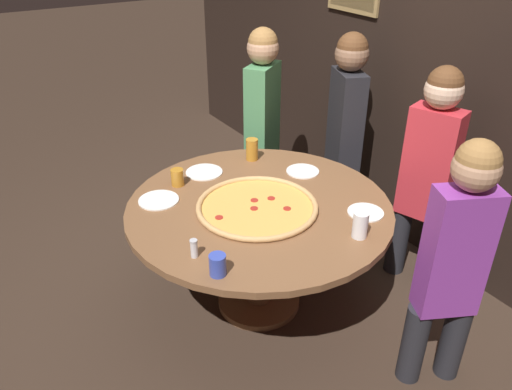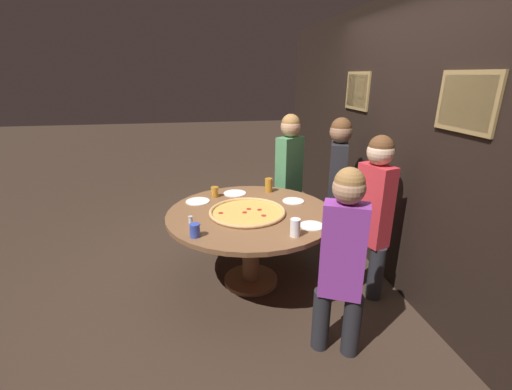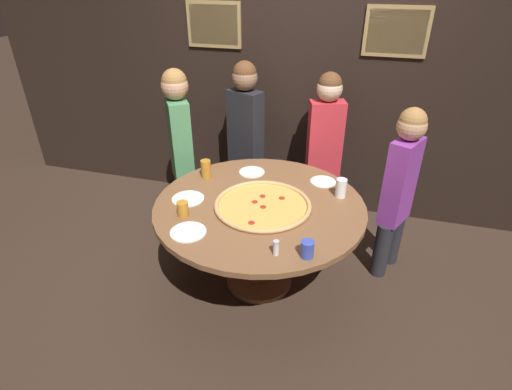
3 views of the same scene
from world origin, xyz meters
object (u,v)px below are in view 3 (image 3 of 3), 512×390
diner_far_left (245,133)px  dining_table (260,219)px  drink_cup_near_left (307,249)px  diner_side_left (324,143)px  diner_centre_back (181,144)px  condiment_shaker (276,248)px  drink_cup_by_shaker (341,188)px  white_plate_far_back (252,172)px  white_plate_right_side (323,182)px  diner_far_right (400,185)px  white_plate_near_front (188,199)px  drink_cup_far_right (206,169)px  white_plate_beside_cup (188,232)px  drink_cup_beside_pizza (183,209)px  giant_pizza (263,205)px

diner_far_left → dining_table: bearing=134.8°
drink_cup_near_left → diner_side_left: 1.53m
diner_centre_back → condiment_shaker: bearing=-169.1°
drink_cup_by_shaker → diner_far_left: size_ratio=0.09×
white_plate_far_back → condiment_shaker: 1.08m
white_plate_right_side → diner_centre_back: diner_centre_back is taller
diner_far_right → diner_side_left: 0.85m
dining_table → white_plate_near_front: size_ratio=6.45×
drink_cup_far_right → white_plate_beside_cup: drink_cup_far_right is taller
white_plate_beside_cup → white_plate_right_side: same height
dining_table → white_plate_near_front: bearing=-170.9°
drink_cup_beside_pizza → diner_centre_back: 1.00m
giant_pizza → dining_table: bearing=132.7°
drink_cup_by_shaker → drink_cup_near_left: size_ratio=1.34×
dining_table → diner_centre_back: size_ratio=1.01×
dining_table → drink_cup_far_right: bearing=151.9°
white_plate_near_front → condiment_shaker: 0.89m
diner_far_left → condiment_shaker: bearing=135.7°
white_plate_far_back → diner_centre_back: bearing=168.2°
diner_centre_back → diner_side_left: size_ratio=1.03×
drink_cup_beside_pizza → diner_far_left: size_ratio=0.07×
drink_cup_beside_pizza → white_plate_right_side: 1.14m
dining_table → white_plate_beside_cup: size_ratio=6.51×
giant_pizza → white_plate_far_back: bearing=114.5°
drink_cup_near_left → diner_side_left: (-0.10, 1.52, 0.04)m
giant_pizza → drink_cup_far_right: 0.64m
drink_cup_by_shaker → drink_cup_far_right: bearing=179.0°
drink_cup_beside_pizza → white_plate_beside_cup: drink_cup_beside_pizza is taller
giant_pizza → drink_cup_far_right: bearing=150.5°
diner_far_left → white_plate_near_front: bearing=106.5°
white_plate_beside_cup → condiment_shaker: condiment_shaker is taller
drink_cup_far_right → white_plate_near_front: bearing=-89.8°
drink_cup_far_right → white_plate_far_back: size_ratio=0.69×
drink_cup_beside_pizza → condiment_shaker: 0.75m
white_plate_far_back → white_plate_beside_cup: (-0.16, -0.93, 0.00)m
giant_pizza → drink_cup_beside_pizza: bearing=-152.3°
white_plate_beside_cup → white_plate_right_side: size_ratio=1.16×
dining_table → diner_side_left: (0.33, 1.02, 0.23)m
condiment_shaker → diner_side_left: 1.56m
drink_cup_beside_pizza → diner_centre_back: (-0.43, 0.90, 0.06)m
diner_side_left → diner_centre_back: bearing=1.4°
condiment_shaker → white_plate_far_back: bearing=113.9°
dining_table → giant_pizza: size_ratio=2.20×
dining_table → drink_cup_by_shaker: drink_cup_by_shaker is taller
drink_cup_beside_pizza → white_plate_far_back: bearing=70.3°
condiment_shaker → diner_side_left: size_ratio=0.07×
white_plate_near_front → condiment_shaker: condiment_shaker is taller
dining_table → drink_cup_near_left: size_ratio=14.35×
drink_cup_far_right → giant_pizza: bearing=-29.5°
white_plate_near_front → drink_cup_by_shaker: bearing=17.8°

